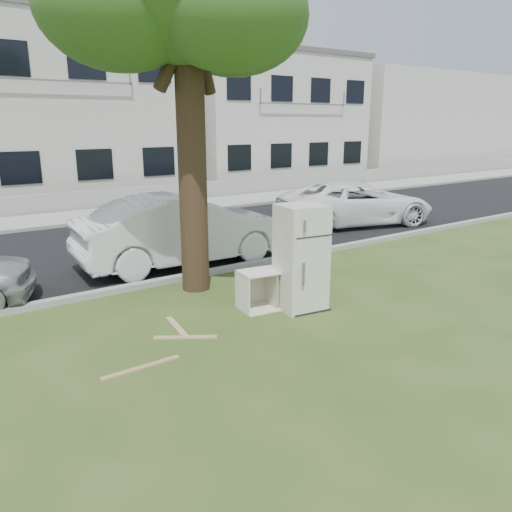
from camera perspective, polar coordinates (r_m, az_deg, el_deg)
ground at (r=8.87m, az=1.00°, el=-6.31°), size 120.00×120.00×0.00m
road at (r=13.96m, az=-13.57°, el=1.27°), size 120.00×7.00×0.01m
kerb_near at (r=10.84m, az=-6.61°, el=-2.39°), size 120.00×0.18×0.12m
kerb_far at (r=17.26m, az=-17.94°, el=3.53°), size 120.00×0.18×0.12m
sidewalk at (r=18.63m, az=-19.28°, el=4.24°), size 120.00×2.80×0.01m
low_wall at (r=20.10m, az=-20.64°, el=5.86°), size 120.00×0.15×0.70m
townhouse_center at (r=24.68m, az=-24.39°, el=14.92°), size 11.22×8.16×7.44m
townhouse_right at (r=29.48m, az=-0.00°, el=15.44°), size 10.20×8.16×6.84m
filler_right at (r=39.51m, az=17.02°, el=14.39°), size 16.00×9.00×6.40m
fridge at (r=8.77m, az=5.17°, el=-0.19°), size 0.86×0.82×1.87m
cabinet at (r=8.90m, az=0.96°, el=-3.83°), size 0.97×0.67×0.70m
plank_a at (r=7.11m, az=-12.95°, el=-12.31°), size 1.13×0.12×0.02m
plank_b at (r=7.90m, az=-8.08°, el=-9.18°), size 0.87×0.60×0.02m
plank_c at (r=8.30m, az=-9.03°, el=-7.99°), size 0.22×0.90×0.02m
car_center at (r=11.70m, az=-8.25°, el=2.97°), size 5.02×1.99×1.63m
car_right at (r=16.55m, az=11.39°, el=5.96°), size 5.46×3.53×1.40m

